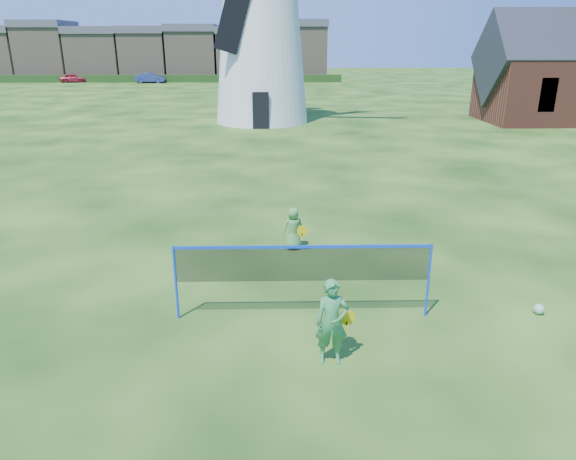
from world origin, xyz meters
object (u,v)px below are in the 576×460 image
at_px(windmill, 261,20).
at_px(player_boy, 294,228).
at_px(player_girl, 332,322).
at_px(car_left, 74,78).
at_px(play_ball, 539,309).
at_px(car_right, 150,78).
at_px(badminton_net, 303,265).

height_order(windmill, player_boy, windmill).
distance_m(player_girl, car_left, 73.86).
relative_size(play_ball, car_left, 0.06).
bearing_deg(car_right, player_girl, -163.75).
xyz_separation_m(badminton_net, play_ball, (4.83, 0.01, -1.03)).
bearing_deg(windmill, play_ball, -77.10).
height_order(player_girl, play_ball, player_girl).
bearing_deg(windmill, player_girl, -86.25).
bearing_deg(windmill, player_boy, -86.58).
distance_m(windmill, badminton_net, 28.20).
bearing_deg(windmill, car_left, 124.77).
distance_m(player_boy, car_left, 68.80).
bearing_deg(car_left, windmill, -154.58).
bearing_deg(player_girl, player_boy, 95.69).
xyz_separation_m(player_boy, car_left, (-28.36, 62.68, 0.03)).
relative_size(windmill, play_ball, 89.71).
relative_size(player_boy, car_right, 0.29).
bearing_deg(windmill, badminton_net, -86.90).
bearing_deg(badminton_net, windmill, 93.10).
bearing_deg(player_girl, badminton_net, 105.35).
bearing_deg(player_boy, player_girl, 81.88).
bearing_deg(play_ball, windmill, 102.90).
distance_m(player_girl, play_ball, 4.74).
xyz_separation_m(badminton_net, player_girl, (0.42, -1.58, -0.37)).
height_order(windmill, player_girl, windmill).
bearing_deg(car_left, player_boy, -165.01).
bearing_deg(car_right, windmill, -155.68).
bearing_deg(play_ball, car_left, 116.60).
xyz_separation_m(player_girl, play_ball, (4.41, 1.59, -0.66)).
bearing_deg(play_ball, player_boy, 142.76).
relative_size(windmill, car_left, 5.56).
xyz_separation_m(badminton_net, car_right, (-17.67, 65.40, -0.49)).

